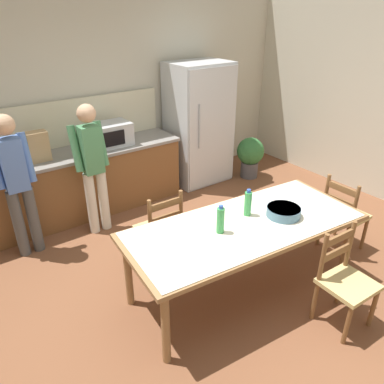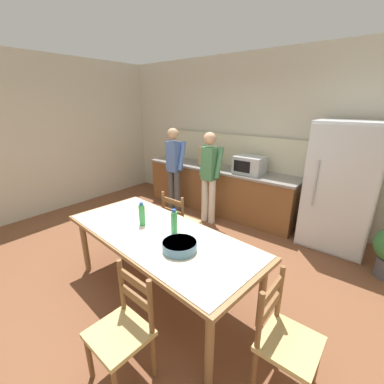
{
  "view_description": "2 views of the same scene",
  "coord_description": "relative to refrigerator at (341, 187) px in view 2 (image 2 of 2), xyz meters",
  "views": [
    {
      "loc": [
        -1.93,
        -2.29,
        2.58
      ],
      "look_at": [
        -0.17,
        0.13,
        1.07
      ],
      "focal_mm": 35.0,
      "sensor_mm": 36.0,
      "label": 1
    },
    {
      "loc": [
        1.96,
        -1.85,
        2.07
      ],
      "look_at": [
        0.19,
        0.37,
        1.07
      ],
      "focal_mm": 24.0,
      "sensor_mm": 36.0,
      "label": 2
    }
  ],
  "objects": [
    {
      "name": "ground_plane",
      "position": [
        -1.46,
        -2.19,
        -0.92
      ],
      "size": [
        8.32,
        8.32,
        0.0
      ],
      "primitive_type": "plane",
      "color": "brown"
    },
    {
      "name": "wall_back",
      "position": [
        -1.46,
        0.47,
        0.53
      ],
      "size": [
        6.52,
        0.12,
        2.9
      ],
      "primitive_type": "cube",
      "color": "beige",
      "rests_on": "ground"
    },
    {
      "name": "wall_left",
      "position": [
        -4.72,
        -2.19,
        0.53
      ],
      "size": [
        0.12,
        5.2,
        2.9
      ],
      "primitive_type": "cube",
      "color": "beige",
      "rests_on": "ground"
    },
    {
      "name": "kitchen_counter",
      "position": [
        -2.1,
        0.04,
        -0.48
      ],
      "size": [
        3.1,
        0.66,
        0.88
      ],
      "color": "brown",
      "rests_on": "ground"
    },
    {
      "name": "counter_splashback",
      "position": [
        -2.1,
        0.35,
        0.26
      ],
      "size": [
        3.06,
        0.03,
        0.6
      ],
      "primitive_type": "cube",
      "color": "beige",
      "rests_on": "kitchen_counter"
    },
    {
      "name": "refrigerator",
      "position": [
        0.0,
        0.0,
        0.0
      ],
      "size": [
        0.89,
        0.73,
        1.84
      ],
      "color": "silver",
      "rests_on": "ground"
    },
    {
      "name": "microwave",
      "position": [
        -1.45,
        0.02,
        0.11
      ],
      "size": [
        0.5,
        0.39,
        0.3
      ],
      "color": "#B2B7BC",
      "rests_on": "kitchen_counter"
    },
    {
      "name": "paper_bag",
      "position": [
        -2.39,
        0.01,
        0.14
      ],
      "size": [
        0.24,
        0.16,
        0.36
      ],
      "primitive_type": "cube",
      "color": "tan",
      "rests_on": "kitchen_counter"
    },
    {
      "name": "dining_table",
      "position": [
        -1.27,
        -2.39,
        -0.22
      ],
      "size": [
        2.34,
        1.17,
        0.77
      ],
      "rotation": [
        0.0,
        0.0,
        -0.1
      ],
      "color": "olive",
      "rests_on": "ground"
    },
    {
      "name": "bottle_near_centre",
      "position": [
        -1.55,
        -2.36,
        -0.02
      ],
      "size": [
        0.07,
        0.07,
        0.27
      ],
      "color": "green",
      "rests_on": "dining_table"
    },
    {
      "name": "bottle_off_centre",
      "position": [
        -1.14,
        -2.28,
        -0.02
      ],
      "size": [
        0.07,
        0.07,
        0.27
      ],
      "color": "green",
      "rests_on": "dining_table"
    },
    {
      "name": "serving_bowl",
      "position": [
        -0.88,
        -2.5,
        -0.1
      ],
      "size": [
        0.32,
        0.32,
        0.09
      ],
      "color": "slate",
      "rests_on": "dining_table"
    },
    {
      "name": "chair_side_far_left",
      "position": [
        -1.7,
        -1.57,
        -0.48
      ],
      "size": [
        0.43,
        0.41,
        0.91
      ],
      "rotation": [
        0.0,
        0.0,
        3.11
      ],
      "color": "brown",
      "rests_on": "ground"
    },
    {
      "name": "chair_side_near_right",
      "position": [
        -0.83,
        -3.21,
        -0.48
      ],
      "size": [
        0.44,
        0.42,
        0.91
      ],
      "rotation": [
        0.0,
        0.0,
        -0.05
      ],
      "color": "brown",
      "rests_on": "ground"
    },
    {
      "name": "chair_head_end",
      "position": [
        0.15,
        -2.53,
        -0.48
      ],
      "size": [
        0.4,
        0.42,
        0.91
      ],
      "rotation": [
        0.0,
        0.0,
        1.56
      ],
      "color": "brown",
      "rests_on": "ground"
    },
    {
      "name": "person_at_sink",
      "position": [
        -2.78,
        -0.48,
        -0.01
      ],
      "size": [
        0.41,
        0.28,
        1.62
      ],
      "rotation": [
        0.0,
        0.0,
        1.57
      ],
      "color": "#4C4C4C",
      "rests_on": "ground"
    },
    {
      "name": "person_at_counter",
      "position": [
        -1.94,
        -0.5,
        -0.02
      ],
      "size": [
        0.4,
        0.28,
        1.61
      ],
      "rotation": [
        0.0,
        0.0,
        1.57
      ],
      "color": "silver",
      "rests_on": "ground"
    }
  ]
}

